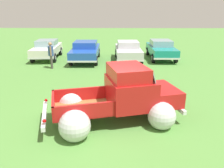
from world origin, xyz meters
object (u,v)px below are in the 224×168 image
show_car_1 (86,50)px  vintage_pickup_truck (123,99)px  spectator_0 (51,54)px  lane_cone_0 (118,87)px  show_car_2 (128,50)px  show_car_0 (47,49)px  show_car_3 (161,49)px

show_car_1 → vintage_pickup_truck: bearing=13.9°
spectator_0 → show_car_1: bearing=-145.9°
show_car_1 → spectator_0: bearing=-40.8°
vintage_pickup_truck → lane_cone_0: (-0.13, 2.48, -0.45)m
show_car_2 → vintage_pickup_truck: bearing=-5.7°
spectator_0 → lane_cone_0: (4.28, -4.57, -0.66)m
show_car_0 → show_car_3: (8.90, 0.08, 0.00)m
vintage_pickup_truck → show_car_0: vintage_pickup_truck is taller
spectator_0 → show_car_2: bearing=-170.5°
show_car_1 → show_car_2: 3.18m
vintage_pickup_truck → lane_cone_0: 2.53m
vintage_pickup_truck → show_car_2: size_ratio=1.15×
lane_cone_0 → show_car_2: bearing=83.3°
show_car_0 → show_car_2: same height
show_car_2 → spectator_0: (-5.11, -2.45, 0.19)m
show_car_1 → spectator_0: spectator_0 is taller
show_car_0 → vintage_pickup_truck: bearing=25.1°
show_car_1 → spectator_0: (-1.94, -2.32, 0.19)m
show_car_2 → lane_cone_0: bearing=-8.3°
vintage_pickup_truck → show_car_0: size_ratio=1.15×
show_car_1 → show_car_3: same height
vintage_pickup_truck → show_car_0: bearing=104.2°
vintage_pickup_truck → lane_cone_0: size_ratio=7.86×
show_car_0 → spectator_0: size_ratio=2.53×
vintage_pickup_truck → show_car_3: bearing=57.4°
vintage_pickup_truck → show_car_1: (-2.48, 9.38, 0.03)m
lane_cone_0 → spectator_0: bearing=133.1°
show_car_1 → lane_cone_0: bearing=17.9°
show_car_3 → lane_cone_0: (-3.44, -7.73, -0.47)m
show_car_1 → lane_cone_0: size_ratio=7.30×
show_car_0 → lane_cone_0: bearing=31.7°
show_car_0 → lane_cone_0: show_car_0 is taller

